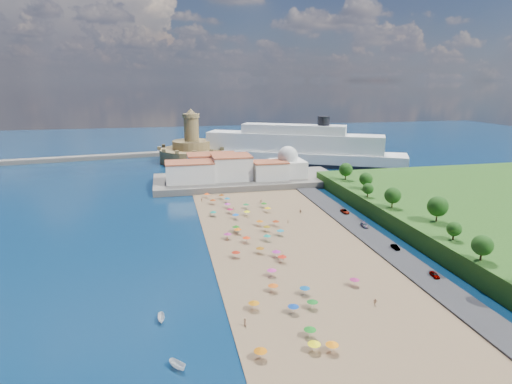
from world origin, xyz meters
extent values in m
plane|color=#071938|center=(0.00, 0.00, 0.00)|extent=(700.00, 700.00, 0.00)
cube|color=#59544C|center=(10.00, 73.00, 1.50)|extent=(90.00, 36.00, 3.00)
cube|color=#59544C|center=(-12.00, 108.00, 1.20)|extent=(18.00, 70.00, 2.40)
cube|color=#59544C|center=(-110.00, 153.00, 1.30)|extent=(199.03, 34.77, 2.60)
cube|color=silver|center=(-18.00, 69.00, 7.50)|extent=(22.00, 14.00, 9.00)
cube|color=silver|center=(2.00, 71.00, 8.50)|extent=(18.00, 16.00, 11.00)
cube|color=silver|center=(20.00, 67.00, 7.00)|extent=(16.00, 12.00, 8.00)
cube|color=silver|center=(-6.00, 83.00, 8.00)|extent=(24.00, 14.00, 10.00)
cube|color=silver|center=(30.00, 71.00, 7.00)|extent=(16.00, 16.00, 8.00)
sphere|color=silver|center=(30.00, 71.00, 13.00)|extent=(10.00, 10.00, 10.00)
cylinder|color=silver|center=(30.00, 71.00, 16.80)|extent=(1.20, 1.20, 1.60)
cylinder|color=#A38B51|center=(-12.00, 138.00, 4.00)|extent=(40.00, 40.00, 8.00)
cylinder|color=#A38B51|center=(-12.00, 138.00, 10.50)|extent=(24.00, 24.00, 5.00)
cylinder|color=#A38B51|center=(-12.00, 138.00, 20.00)|extent=(9.00, 9.00, 14.00)
cylinder|color=#A38B51|center=(-12.00, 138.00, 28.20)|extent=(10.40, 10.40, 2.40)
cone|color=#A38B51|center=(-12.00, 138.00, 30.90)|extent=(6.00, 6.00, 3.00)
cube|color=black|center=(46.87, 116.41, 1.07)|extent=(127.13, 77.60, 2.13)
cube|color=white|center=(46.87, 116.41, 3.95)|extent=(126.06, 76.79, 7.89)
cube|color=white|center=(46.87, 116.41, 13.16)|extent=(101.00, 61.75, 10.53)
cube|color=white|center=(46.87, 116.41, 21.05)|extent=(60.31, 38.76, 5.26)
cylinder|color=black|center=(62.52, 108.46, 26.32)|extent=(7.02, 7.02, 5.26)
cylinder|color=gray|center=(-3.63, -15.50, 1.25)|extent=(0.07, 0.07, 2.00)
cone|color=#8D530C|center=(-3.63, -15.50, 2.15)|extent=(2.50, 2.50, 0.60)
cylinder|color=gray|center=(-5.24, 17.47, 1.25)|extent=(0.07, 0.07, 2.00)
cone|color=blue|center=(-5.24, 17.47, 2.15)|extent=(2.50, 2.50, 0.60)
cylinder|color=gray|center=(-14.38, -62.83, 1.25)|extent=(0.07, 0.07, 2.00)
cone|color=#CD6809|center=(-14.38, -62.83, 2.15)|extent=(2.50, 2.50, 0.60)
cylinder|color=gray|center=(6.11, -2.30, 1.25)|extent=(0.07, 0.07, 2.00)
cone|color=#107997|center=(6.11, -2.30, 2.15)|extent=(2.50, 2.50, 0.60)
cylinder|color=gray|center=(-5.86, -6.26, 1.25)|extent=(0.07, 0.07, 2.00)
cone|color=#F2310A|center=(-5.86, -6.26, 2.15)|extent=(2.50, 2.50, 0.60)
cylinder|color=gray|center=(-4.01, -30.61, 1.25)|extent=(0.07, 0.07, 2.00)
cone|color=#C42A91|center=(-4.01, -30.61, 2.15)|extent=(2.50, 2.50, 0.60)
cylinder|color=gray|center=(-11.03, -17.05, 1.25)|extent=(0.07, 0.07, 2.00)
cone|color=#A61F0D|center=(-11.03, -17.05, 2.15)|extent=(2.50, 2.50, 0.60)
cylinder|color=gray|center=(-5.79, -38.82, 1.25)|extent=(0.07, 0.07, 2.00)
cone|color=#D15510|center=(-5.79, -38.82, 2.15)|extent=(2.50, 2.50, 0.60)
cylinder|color=gray|center=(14.39, -40.08, 1.25)|extent=(0.07, 0.07, 2.00)
cone|color=#98205E|center=(14.39, -40.08, 2.15)|extent=(2.50, 2.50, 0.60)
cylinder|color=gray|center=(1.13, -41.66, 1.25)|extent=(0.07, 0.07, 2.00)
cone|color=#0B508F|center=(1.13, -41.66, 2.15)|extent=(2.50, 2.50, 0.60)
cylinder|color=gray|center=(8.23, 29.54, 1.25)|extent=(0.07, 0.07, 2.00)
cone|color=#1A6E13|center=(8.23, 29.54, 2.15)|extent=(2.50, 2.50, 0.60)
cylinder|color=gray|center=(-3.41, -58.26, 1.25)|extent=(0.07, 0.07, 2.00)
cone|color=#14741B|center=(-3.41, -58.26, 2.15)|extent=(2.50, 2.50, 0.60)
cylinder|color=gray|center=(2.73, 2.40, 1.25)|extent=(0.07, 0.07, 2.00)
cone|color=#82660B|center=(2.73, 2.40, 2.15)|extent=(2.50, 2.50, 0.60)
cylinder|color=gray|center=(-4.91, 40.01, 1.25)|extent=(0.07, 0.07, 2.00)
cone|color=#11699F|center=(-4.91, 40.01, 2.15)|extent=(2.50, 2.50, 0.60)
cylinder|color=gray|center=(0.28, -18.97, 1.25)|extent=(0.07, 0.07, 2.00)
cone|color=#A4238E|center=(0.28, -18.97, 2.15)|extent=(2.50, 2.50, 0.60)
cylinder|color=gray|center=(-11.96, -45.88, 1.25)|extent=(0.07, 0.07, 2.00)
cone|color=#C7730A|center=(-11.96, -45.88, 2.15)|extent=(2.50, 2.50, 0.60)
cylinder|color=gray|center=(8.15, 23.12, 1.25)|extent=(0.07, 0.07, 2.00)
cone|color=yellow|center=(8.15, 23.12, 2.15)|extent=(2.50, 2.50, 0.60)
cylinder|color=gray|center=(0.96, -22.77, 1.25)|extent=(0.07, 0.07, 2.00)
cone|color=red|center=(0.96, -22.77, 2.15)|extent=(2.50, 2.50, 0.60)
cylinder|color=gray|center=(-1.07, -63.80, 1.25)|extent=(0.07, 0.07, 2.00)
cone|color=orange|center=(-1.07, -63.80, 2.15)|extent=(2.50, 2.50, 0.60)
cylinder|color=gray|center=(-4.00, -49.13, 1.25)|extent=(0.07, 0.07, 2.00)
cone|color=navy|center=(-4.00, -49.13, 2.15)|extent=(2.50, 2.50, 0.60)
cylinder|color=gray|center=(-12.71, 22.48, 1.25)|extent=(0.07, 0.07, 2.00)
cone|color=#0D7F68|center=(-12.71, 22.48, 2.15)|extent=(2.50, 2.50, 0.60)
cylinder|color=gray|center=(-6.11, 24.51, 1.25)|extent=(0.07, 0.07, 2.00)
cone|color=#A20D3D|center=(-6.11, 24.51, 2.15)|extent=(2.50, 2.50, 0.60)
cylinder|color=gray|center=(-6.39, 45.75, 1.25)|extent=(0.07, 0.07, 2.00)
cone|color=#78360A|center=(-6.39, 45.75, 2.15)|extent=(2.50, 2.50, 0.60)
cylinder|color=gray|center=(0.78, -6.08, 1.25)|extent=(0.07, 0.07, 2.00)
cone|color=#0E8170|center=(0.78, -6.08, 2.15)|extent=(2.50, 2.50, 0.60)
cylinder|color=gray|center=(7.12, 7.09, 1.25)|extent=(0.07, 0.07, 2.00)
cone|color=#9A2E0E|center=(7.12, 7.09, 2.15)|extent=(2.50, 2.50, 0.60)
cylinder|color=gray|center=(-11.07, -1.82, 1.25)|extent=(0.07, 0.07, 2.00)
cone|color=#9C2171|center=(-11.07, -1.82, 2.15)|extent=(2.50, 2.50, 0.60)
cylinder|color=gray|center=(-6.01, 31.89, 1.25)|extent=(0.07, 0.07, 2.00)
cone|color=#C42AA6|center=(-6.01, 31.89, 2.15)|extent=(2.50, 2.50, 0.60)
cylinder|color=gray|center=(-0.47, 20.41, 1.25)|extent=(0.07, 0.07, 2.00)
cone|color=#E1EC0C|center=(-0.47, 20.41, 2.15)|extent=(2.50, 2.50, 0.60)
cylinder|color=gray|center=(-7.20, 1.90, 1.25)|extent=(0.07, 0.07, 2.00)
cone|color=orange|center=(-7.20, 1.90, 2.15)|extent=(2.50, 2.50, 0.60)
cylinder|color=gray|center=(1.71, 8.42, 1.25)|extent=(0.07, 0.07, 2.00)
cone|color=#D56309|center=(1.71, 8.42, 2.15)|extent=(2.50, 2.50, 0.60)
cylinder|color=gray|center=(1.01, 29.62, 1.25)|extent=(0.07, 0.07, 2.00)
cone|color=#147331|center=(1.01, 29.62, 2.15)|extent=(2.50, 2.50, 0.60)
cylinder|color=gray|center=(-10.92, 38.61, 1.25)|extent=(0.07, 0.07, 2.00)
cone|color=#99370D|center=(-10.92, 38.61, 2.15)|extent=(2.50, 2.50, 0.60)
cylinder|color=gray|center=(-4.23, -62.92, 1.25)|extent=(0.07, 0.07, 2.00)
cone|color=#FFF10D|center=(-4.23, -62.92, 2.15)|extent=(2.50, 2.50, 0.60)
cylinder|color=gray|center=(0.69, -48.14, 1.25)|extent=(0.07, 0.07, 2.00)
cone|color=#136D1E|center=(0.69, -48.14, 2.15)|extent=(2.50, 2.50, 0.60)
cylinder|color=gray|center=(-7.33, 4.51, 1.25)|extent=(0.07, 0.07, 2.00)
cone|color=#176A12|center=(-7.33, 4.51, 2.15)|extent=(2.50, 2.50, 0.60)
cylinder|color=gray|center=(-12.32, 48.96, 1.25)|extent=(0.07, 0.07, 2.00)
cone|color=#FF4B0B|center=(-12.32, 48.96, 2.15)|extent=(2.50, 2.50, 0.60)
imported|color=tan|center=(-15.12, 43.22, 1.04)|extent=(0.65, 1.00, 1.58)
imported|color=tan|center=(-15.04, -51.72, 1.16)|extent=(0.74, 0.98, 1.81)
imported|color=tan|center=(1.87, -20.57, 1.08)|extent=(0.71, 0.92, 1.67)
imported|color=tan|center=(19.80, 18.77, 1.10)|extent=(1.55, 1.35, 1.69)
imported|color=tan|center=(-11.32, -3.20, 1.05)|extent=(0.90, 0.97, 1.60)
imported|color=tan|center=(-4.09, 28.24, 1.05)|extent=(0.84, 0.94, 1.60)
imported|color=tan|center=(11.96, 8.84, 1.09)|extent=(0.67, 0.73, 1.67)
imported|color=tan|center=(8.29, 35.05, 1.19)|extent=(1.28, 0.81, 1.89)
imported|color=tan|center=(14.90, -49.79, 1.10)|extent=(1.08, 0.78, 1.70)
imported|color=tan|center=(-13.77, 22.61, 1.07)|extent=(0.85, 1.17, 1.64)
imported|color=white|center=(-29.07, -62.15, 0.75)|extent=(3.60, 3.94, 1.50)
imported|color=white|center=(-31.81, -45.90, 0.72)|extent=(1.44, 3.75, 1.44)
imported|color=gray|center=(36.00, -21.62, 1.30)|extent=(1.29, 3.63, 1.19)
imported|color=gray|center=(36.00, -40.72, 1.29)|extent=(1.78, 3.62, 1.19)
imported|color=gray|center=(36.00, -1.41, 1.36)|extent=(2.34, 4.70, 1.31)
imported|color=gray|center=(36.00, 14.70, 1.34)|extent=(2.20, 4.63, 1.27)
cylinder|color=#382314|center=(45.48, -44.55, 7.42)|extent=(0.50, 0.50, 2.85)
sphere|color=#14380F|center=(45.48, -44.55, 9.98)|extent=(5.12, 5.12, 5.12)
cylinder|color=#382314|center=(48.00, -30.68, 7.14)|extent=(0.50, 0.50, 2.29)
sphere|color=#14380F|center=(48.00, -30.68, 9.20)|extent=(4.12, 4.12, 4.12)
cylinder|color=#382314|center=(53.22, -15.48, 7.78)|extent=(0.50, 0.50, 3.55)
sphere|color=#14380F|center=(53.22, -15.48, 10.98)|extent=(6.40, 6.40, 6.40)
cylinder|color=#382314|center=(47.39, 1.32, 7.58)|extent=(0.50, 0.50, 3.16)
sphere|color=#14380F|center=(47.39, 1.32, 10.43)|extent=(5.69, 5.69, 5.69)
cylinder|color=#382314|center=(45.61, 16.26, 7.17)|extent=(0.50, 0.50, 2.33)
sphere|color=#14380F|center=(45.61, 16.26, 9.27)|extent=(4.20, 4.20, 4.20)
cylinder|color=#382314|center=(50.48, 27.91, 7.50)|extent=(0.50, 0.50, 2.99)
sphere|color=#14380F|center=(50.48, 27.91, 10.19)|extent=(5.38, 5.38, 5.38)
cylinder|color=#382314|center=(49.36, 45.30, 7.66)|extent=(0.50, 0.50, 3.32)
sphere|color=#14380F|center=(49.36, 45.30, 10.65)|extent=(5.98, 5.98, 5.98)
camera|label=1|loc=(-29.48, -128.16, 48.90)|focal=30.00mm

